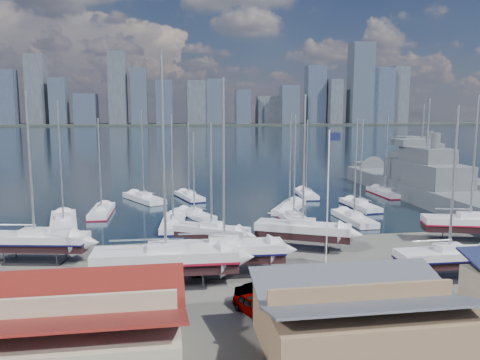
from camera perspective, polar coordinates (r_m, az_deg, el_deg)
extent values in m
plane|color=#605E59|center=(45.57, 6.37, -10.33)|extent=(1400.00, 1400.00, 0.00)
cube|color=#192B3A|center=(352.20, -6.92, 5.61)|extent=(1400.00, 600.00, 0.40)
cube|color=#2D332D|center=(611.97, -7.74, 6.71)|extent=(1400.00, 80.00, 2.20)
cube|color=#475166|center=(631.70, -26.77, 8.99)|extent=(26.62, 20.30, 64.32)
cube|color=#595E66|center=(631.76, -23.53, 10.07)|extent=(22.49, 24.47, 83.83)
cube|color=#3D4756|center=(618.17, -21.22, 8.96)|extent=(19.55, 21.83, 55.97)
cube|color=#475166|center=(618.43, -18.24, 8.22)|extent=(26.03, 30.49, 37.14)
cube|color=#595E66|center=(602.45, -14.68, 10.78)|extent=(21.60, 16.58, 87.63)
cube|color=#3D4756|center=(601.45, -12.17, 9.91)|extent=(19.42, 28.42, 67.60)
cube|color=#475166|center=(603.50, -9.22, 9.34)|extent=(20.24, 23.80, 54.09)
cube|color=#595E66|center=(601.39, -5.28, 9.41)|extent=(24.62, 19.72, 54.00)
cube|color=#3D4756|center=(601.40, -3.16, 9.52)|extent=(20.75, 17.93, 55.97)
cube|color=#475166|center=(604.27, 0.34, 8.91)|extent=(18.36, 16.25, 43.03)
cube|color=#595E66|center=(629.46, 3.35, 8.53)|extent=(28.49, 22.03, 35.69)
cube|color=#3D4756|center=(618.17, 6.05, 9.13)|extent=(23.34, 17.87, 49.11)
cube|color=#475166|center=(643.81, 9.16, 10.23)|extent=(25.35, 19.79, 75.95)
cube|color=#595E66|center=(644.92, 11.32, 9.36)|extent=(17.00, 27.45, 57.67)
cube|color=#3D4756|center=(659.49, 14.48, 11.33)|extent=(29.28, 24.05, 106.04)
cube|color=#475166|center=(680.37, 16.63, 9.81)|extent=(30.82, 28.37, 74.41)
cube|color=#595E66|center=(695.27, 18.83, 9.80)|extent=(21.74, 17.03, 77.48)
cube|color=#BFB293|center=(29.42, -21.78, -18.18)|extent=(14.00, 9.00, 3.20)
cube|color=maroon|center=(28.54, -22.02, -14.19)|extent=(14.70, 9.45, 1.41)
cube|color=#8C6B4C|center=(30.94, 14.49, -16.71)|extent=(12.00, 8.00, 3.00)
cube|color=#545860|center=(30.15, 14.63, -13.19)|extent=(12.60, 8.40, 1.27)
cube|color=#2D2D33|center=(50.43, -23.61, -9.06)|extent=(5.94, 3.51, 0.16)
cube|color=black|center=(50.02, -23.71, -7.39)|extent=(10.40, 4.18, 0.81)
cube|color=silver|center=(49.82, -23.76, -6.49)|extent=(10.48, 4.60, 0.81)
cube|color=#0C0D3C|center=(49.91, -23.73, -6.90)|extent=(10.58, 4.65, 0.16)
cube|color=silver|center=(49.67, -23.80, -5.75)|extent=(2.80, 2.13, 0.50)
cylinder|color=#B2B2B7|center=(48.60, -24.24, 1.82)|extent=(0.22, 0.22, 13.68)
cube|color=#2D2D33|center=(40.92, -8.94, -12.43)|extent=(6.67, 3.16, 0.16)
cube|color=black|center=(40.39, -8.99, -10.30)|extent=(12.08, 3.09, 0.96)
cube|color=silver|center=(40.10, -9.02, -9.00)|extent=(12.09, 3.60, 0.96)
cube|color=maroon|center=(40.23, -9.01, -9.60)|extent=(12.21, 3.63, 0.19)
cube|color=silver|center=(39.89, -9.05, -7.99)|extent=(3.05, 2.08, 0.50)
cylinder|color=#B2B2B7|center=(38.48, -9.30, 3.34)|extent=(0.22, 0.22, 16.24)
cube|color=#2D2D33|center=(50.65, -3.46, -8.31)|extent=(4.89, 4.03, 0.16)
cube|color=black|center=(50.26, -3.48, -6.73)|extent=(7.99, 5.79, 0.65)
cube|color=silver|center=(50.10, -3.48, -6.01)|extent=(8.16, 6.09, 0.65)
cube|color=silver|center=(49.96, -3.49, -5.37)|extent=(2.44, 2.21, 0.50)
cylinder|color=#B2B2B7|center=(49.01, -3.54, 0.59)|extent=(0.22, 0.22, 10.97)
cube|color=#2D2D33|center=(43.03, -1.94, -11.30)|extent=(6.01, 2.95, 0.16)
cube|color=black|center=(42.54, -1.95, -9.33)|extent=(10.82, 3.00, 0.86)
cube|color=silver|center=(42.30, -1.95, -8.22)|extent=(10.84, 3.45, 0.86)
cube|color=#0C0D3C|center=(42.41, -1.95, -8.73)|extent=(10.95, 3.49, 0.17)
cube|color=silver|center=(42.11, -1.96, -7.33)|extent=(2.75, 1.91, 0.50)
cylinder|color=#B2B2B7|center=(40.82, -2.01, 2.18)|extent=(0.22, 0.22, 14.48)
cube|color=#2D2D33|center=(51.01, 7.61, -8.25)|extent=(6.06, 4.66, 0.16)
cube|color=black|center=(50.60, 7.64, -6.60)|extent=(10.06, 6.49, 0.80)
cube|color=silver|center=(50.41, 7.66, -5.72)|extent=(10.24, 6.87, 0.80)
cube|color=silver|center=(50.26, 7.68, -5.00)|extent=(2.99, 2.60, 0.50)
cylinder|color=#B2B2B7|center=(49.21, 7.82, 2.41)|extent=(0.22, 0.22, 13.52)
cube|color=#2D2D33|center=(45.43, 23.95, -10.95)|extent=(5.07, 2.35, 0.16)
cube|color=black|center=(44.99, 24.06, -9.15)|extent=(9.20, 2.24, 0.74)
cube|color=silver|center=(44.79, 24.12, -8.25)|extent=(9.21, 2.63, 0.74)
cube|color=#0C0D3C|center=(44.88, 24.09, -8.66)|extent=(9.30, 2.65, 0.15)
cube|color=silver|center=(44.63, 24.16, -7.49)|extent=(2.31, 1.56, 0.50)
cylinder|color=#B2B2B7|center=(43.49, 24.61, 0.11)|extent=(0.22, 0.22, 12.41)
cube|color=#2D2D33|center=(59.47, 26.08, -6.66)|extent=(6.02, 3.96, 0.16)
cube|color=black|center=(59.13, 26.17, -5.23)|extent=(10.34, 5.06, 0.81)
cube|color=silver|center=(58.96, 26.22, -4.46)|extent=(10.46, 5.47, 0.81)
cube|color=maroon|center=(59.03, 26.20, -4.82)|extent=(10.57, 5.53, 0.16)
cube|color=silver|center=(58.83, 26.26, -3.84)|extent=(2.89, 2.32, 0.50)
cylinder|color=#B2B2B7|center=(57.94, 26.66, 2.52)|extent=(0.22, 0.22, 13.60)
cube|color=black|center=(64.87, -20.66, -5.53)|extent=(4.84, 11.46, 0.89)
cube|color=silver|center=(64.68, -20.70, -4.76)|extent=(5.30, 11.55, 0.89)
cube|color=#0C0D3C|center=(64.77, -20.68, -5.11)|extent=(5.35, 11.67, 0.18)
cube|color=silver|center=(64.53, -20.73, -4.15)|extent=(2.39, 3.11, 0.50)
cylinder|color=#B2B2B7|center=(63.47, -21.06, 2.29)|extent=(0.22, 0.22, 15.06)
cube|color=black|center=(70.38, -16.49, -4.26)|extent=(2.38, 9.58, 0.76)
cube|color=silver|center=(70.22, -16.51, -3.65)|extent=(2.78, 9.59, 0.76)
cube|color=maroon|center=(70.29, -16.50, -3.93)|extent=(2.81, 9.68, 0.15)
cube|color=silver|center=(70.10, -16.53, -3.14)|extent=(1.63, 2.41, 0.50)
cylinder|color=#B2B2B7|center=(69.20, -16.73, 1.90)|extent=(0.22, 0.22, 12.90)
cube|color=black|center=(79.11, -11.63, -2.78)|extent=(7.21, 10.41, 0.84)
cube|color=silver|center=(78.96, -11.65, -2.18)|extent=(7.59, 10.62, 0.84)
cube|color=silver|center=(78.85, -11.66, -1.70)|extent=(2.80, 3.15, 0.50)
cylinder|color=#B2B2B7|center=(78.00, -11.81, 3.25)|extent=(0.22, 0.22, 14.16)
cube|color=black|center=(60.83, -8.13, -5.93)|extent=(3.14, 10.09, 0.80)
cube|color=silver|center=(60.65, -8.15, -5.20)|extent=(3.55, 10.13, 0.80)
cube|color=#0C0D3C|center=(60.73, -8.14, -5.53)|extent=(3.59, 10.23, 0.16)
cube|color=silver|center=(60.50, -8.16, -4.60)|extent=(1.86, 2.61, 0.50)
cylinder|color=#B2B2B7|center=(59.43, -8.28, 1.49)|extent=(0.22, 0.22, 13.42)
cube|color=black|center=(65.90, -5.58, -4.75)|extent=(5.53, 8.23, 0.66)
cube|color=silver|center=(65.76, -5.59, -4.19)|extent=(5.84, 8.39, 0.66)
cube|color=silver|center=(65.64, -5.60, -3.69)|extent=(2.18, 2.47, 0.50)
cylinder|color=#B2B2B7|center=(64.77, -5.66, 0.92)|extent=(0.22, 0.22, 11.14)
cube|color=black|center=(80.11, -6.21, -2.49)|extent=(4.63, 9.33, 0.73)
cube|color=silver|center=(79.98, -6.22, -1.98)|extent=(5.00, 9.44, 0.73)
cube|color=#0C0D3C|center=(80.04, -6.21, -2.22)|extent=(5.05, 9.53, 0.15)
cube|color=silver|center=(79.87, -6.22, -1.55)|extent=(2.10, 2.61, 0.50)
cylinder|color=#B2B2B7|center=(79.11, -6.29, 2.66)|extent=(0.22, 0.22, 12.27)
cube|color=black|center=(63.17, 6.55, -5.37)|extent=(2.71, 9.96, 0.79)
cube|color=silver|center=(62.99, 6.57, -4.67)|extent=(3.12, 9.98, 0.79)
cube|color=maroon|center=(63.08, 6.56, -5.00)|extent=(3.16, 10.08, 0.16)
cube|color=silver|center=(62.86, 6.57, -4.10)|extent=(1.75, 2.53, 0.50)
cylinder|color=#B2B2B7|center=(61.83, 6.67, 1.73)|extent=(0.22, 0.22, 13.34)
cube|color=black|center=(70.53, 6.05, -3.96)|extent=(6.99, 9.99, 0.81)
cube|color=silver|center=(70.37, 6.06, -3.31)|extent=(7.36, 10.20, 0.81)
cube|color=silver|center=(70.24, 6.06, -2.79)|extent=(2.70, 3.03, 0.50)
cylinder|color=#B2B2B7|center=(69.32, 6.15, 2.54)|extent=(0.22, 0.22, 13.62)
cube|color=black|center=(82.72, 8.04, -2.19)|extent=(2.92, 9.41, 0.74)
cube|color=silver|center=(82.59, 8.05, -1.69)|extent=(3.31, 9.44, 0.74)
cube|color=#0C0D3C|center=(82.65, 8.05, -1.92)|extent=(3.35, 9.53, 0.15)
cube|color=silver|center=(82.49, 8.06, -1.26)|extent=(1.73, 2.43, 0.50)
cylinder|color=#B2B2B7|center=(81.75, 8.14, 2.89)|extent=(0.22, 0.22, 12.50)
cube|color=black|center=(64.75, 13.68, -5.21)|extent=(2.68, 9.62, 0.76)
cube|color=silver|center=(64.58, 13.71, -4.55)|extent=(3.08, 9.63, 0.76)
cube|color=silver|center=(64.45, 13.72, -4.00)|extent=(1.70, 2.45, 0.50)
cylinder|color=#B2B2B7|center=(63.48, 13.91, 1.46)|extent=(0.22, 0.22, 12.86)
cube|color=black|center=(74.19, 14.39, -3.55)|extent=(2.86, 9.58, 0.76)
cube|color=silver|center=(74.05, 14.41, -2.98)|extent=(3.26, 9.60, 0.76)
cube|color=#0C0D3C|center=(74.12, 14.40, -3.24)|extent=(3.29, 9.70, 0.15)
cube|color=silver|center=(73.94, 14.43, -2.50)|extent=(1.74, 2.46, 0.50)
cylinder|color=#B2B2B7|center=(73.09, 14.59, 2.23)|extent=(0.22, 0.22, 12.76)
cube|color=black|center=(87.25, 17.21, -1.96)|extent=(2.36, 9.86, 0.79)
cube|color=silver|center=(87.12, 17.24, -1.45)|extent=(2.78, 9.86, 0.79)
cube|color=maroon|center=(87.18, 17.23, -1.68)|extent=(2.81, 9.96, 0.16)
cube|color=silver|center=(87.02, 17.25, -1.03)|extent=(1.66, 2.47, 0.50)
cylinder|color=#B2B2B7|center=(86.29, 17.43, 3.17)|extent=(0.22, 0.22, 13.31)
cube|color=#595F63|center=(84.89, 21.53, -1.89)|extent=(9.97, 52.21, 4.68)
cube|color=#595F63|center=(84.32, 21.68, 0.88)|extent=(7.23, 18.39, 3.60)
cube|color=#595F63|center=(84.03, 21.78, 2.91)|extent=(5.32, 10.55, 2.40)
cube|color=#595F63|center=(88.49, 20.23, 4.32)|extent=(5.98, 5.38, 1.20)
cylinder|color=#B2B2B7|center=(83.77, 21.97, 6.45)|extent=(0.30, 0.30, 8.00)
cube|color=#595F63|center=(106.28, 21.09, -0.01)|extent=(12.85, 44.52, 3.96)
cube|color=#595F63|center=(105.85, 21.19, 2.01)|extent=(7.63, 16.00, 3.60)
cube|color=#595F63|center=(105.61, 21.28, 3.63)|extent=(5.36, 9.28, 2.40)
cube|color=#595F63|center=(109.02, 19.91, 4.71)|extent=(5.47, 5.02, 1.20)
cylinder|color=#B2B2B7|center=(105.39, 21.42, 6.45)|extent=(0.30, 0.30, 8.00)
imported|color=gray|center=(34.88, 1.63, -15.02)|extent=(2.91, 4.17, 1.32)
imported|color=gray|center=(36.73, 2.71, -13.73)|extent=(4.47, 2.25, 1.41)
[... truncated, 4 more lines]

